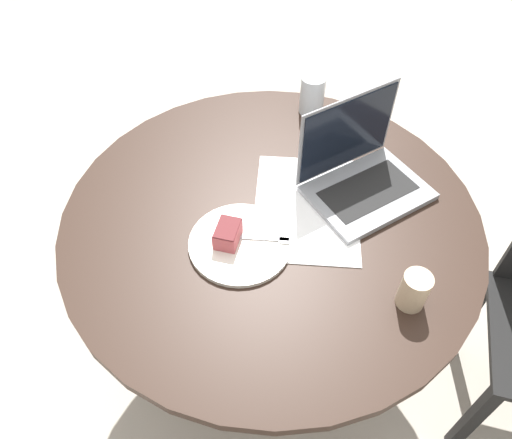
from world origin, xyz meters
The scene contains 9 objects.
ground_plane centered at (0.00, 0.00, 0.00)m, with size 12.00×12.00×0.00m, color #B7AD9E.
dining_table centered at (0.00, 0.00, 0.62)m, with size 1.14×1.14×0.77m.
paper_document centered at (0.01, -0.10, 0.77)m, with size 0.45×0.37×0.00m.
plate centered at (-0.09, 0.10, 0.78)m, with size 0.27×0.27×0.01m.
cake_slice centered at (-0.07, 0.13, 0.81)m, with size 0.10×0.09×0.05m.
fork centered at (-0.09, 0.04, 0.79)m, with size 0.06×0.17×0.00m.
coffee_glass centered at (-0.33, -0.26, 0.82)m, with size 0.07×0.07×0.10m.
water_glass centered at (0.42, -0.22, 0.84)m, with size 0.08×0.08×0.13m.
laptop centered at (0.05, -0.27, 0.82)m, with size 0.34×0.38×0.26m.
Camera 1 is at (-0.86, 0.21, 1.79)m, focal length 35.00 mm.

